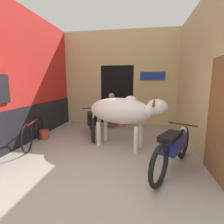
# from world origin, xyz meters

# --- Properties ---
(ground_plane) EXTENTS (30.00, 30.00, 0.00)m
(ground_plane) POSITION_xyz_m (0.00, 0.00, 0.00)
(ground_plane) COLOR #9E9389
(wall_left_shopfront) EXTENTS (0.25, 4.57, 3.61)m
(wall_left_shopfront) POSITION_xyz_m (-2.29, 2.27, 1.74)
(wall_left_shopfront) COLOR red
(wall_left_shopfront) RESTS_ON ground_plane
(wall_back_with_doorway) EXTENTS (4.42, 0.93, 3.61)m
(wall_back_with_doorway) POSITION_xyz_m (-0.04, 4.85, 1.53)
(wall_back_with_doorway) COLOR #D1BC84
(wall_back_with_doorway) RESTS_ON ground_plane
(wall_right_with_door) EXTENTS (0.22, 4.57, 3.61)m
(wall_right_with_door) POSITION_xyz_m (2.30, 2.23, 1.78)
(wall_right_with_door) COLOR #D1BC84
(wall_right_with_door) RESTS_ON ground_plane
(cow) EXTENTS (2.09, 1.15, 1.36)m
(cow) POSITION_xyz_m (0.42, 2.02, 0.94)
(cow) COLOR silver
(cow) RESTS_ON ground_plane
(motorcycle_near) EXTENTS (1.02, 1.89, 0.81)m
(motorcycle_near) POSITION_xyz_m (1.49, 0.96, 0.46)
(motorcycle_near) COLOR black
(motorcycle_near) RESTS_ON ground_plane
(motorcycle_far) EXTENTS (0.81, 1.97, 0.79)m
(motorcycle_far) POSITION_xyz_m (-0.66, 2.90, 0.45)
(motorcycle_far) COLOR black
(motorcycle_far) RESTS_ON ground_plane
(bicycle) EXTENTS (0.57, 1.64, 0.71)m
(bicycle) POSITION_xyz_m (-1.91, 1.74, 0.36)
(bicycle) COLOR black
(bicycle) RESTS_ON ground_plane
(shopkeeper_seated) EXTENTS (0.39, 0.34, 1.26)m
(shopkeeper_seated) POSITION_xyz_m (-0.22, 3.96, 0.67)
(shopkeeper_seated) COLOR brown
(shopkeeper_seated) RESTS_ON ground_plane
(plastic_stool) EXTENTS (0.35, 0.35, 0.43)m
(plastic_stool) POSITION_xyz_m (0.14, 4.01, 0.23)
(plastic_stool) COLOR #DB6093
(plastic_stool) RESTS_ON ground_plane
(bucket) EXTENTS (0.26, 0.26, 0.26)m
(bucket) POSITION_xyz_m (-1.93, 2.25, 0.13)
(bucket) COLOR #C63D33
(bucket) RESTS_ON ground_plane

